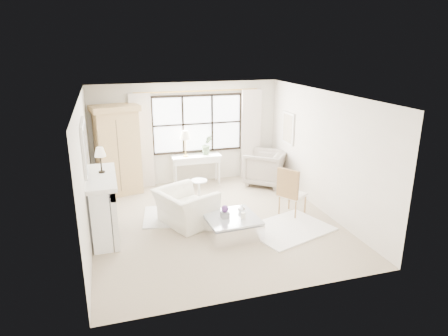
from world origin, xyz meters
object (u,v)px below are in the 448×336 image
Objects in this scene: armoire at (118,150)px; club_armchair at (186,207)px; console_table at (196,170)px; coffee_table at (231,226)px.

armoire is 1.94× the size of club_armchair.
armoire is 1.71× the size of console_table.
club_armchair is 1.09m from coffee_table.
console_table is 3.14m from coffee_table.
armoire is at bearing 4.38° from club_armchair.
console_table is 1.14× the size of club_armchair.
armoire is 2.70m from club_armchair.
coffee_table is (0.77, -0.74, -0.19)m from club_armchair.
console_table is at bearing 86.67° from coffee_table.
armoire is at bearing 120.43° from coffee_table.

